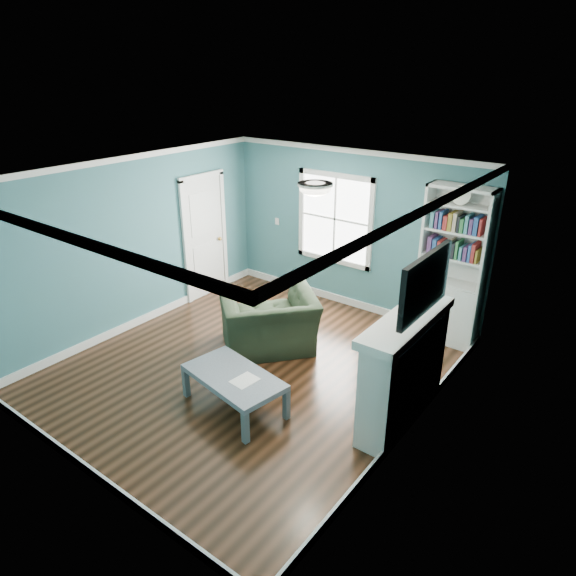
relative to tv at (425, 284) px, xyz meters
The scene contains 13 objects.
floor 2.80m from the tv, behind, with size 5.00×5.00×0.00m, color black.
room_walls 2.21m from the tv, behind, with size 5.00×5.00×5.00m.
trim 2.26m from the tv, behind, with size 4.50×5.00×2.60m.
window 3.40m from the tv, 137.57° to the left, with size 1.40×0.06×1.50m.
bookshelf 2.29m from the tv, 101.57° to the left, with size 0.90×0.35×2.31m.
fireplace 1.10m from the tv, behind, with size 0.44×1.58×1.30m.
tv is the anchor object (origin of this frame).
door 4.63m from the tv, 164.80° to the left, with size 0.12×0.98×2.17m.
ceiling_fixture 1.54m from the tv, behind, with size 0.38×0.38×0.15m.
light_switch 4.38m from the tv, 148.30° to the left, with size 0.08×0.01×0.12m, color white.
recliner 2.65m from the tv, behind, with size 1.29×0.84×1.13m, color #222E1D.
coffee_table 2.44m from the tv, 151.34° to the right, with size 1.32×0.87×0.45m.
paper_sheet 2.28m from the tv, 148.44° to the right, with size 0.23×0.30×0.00m, color white.
Camera 1 is at (3.95, -4.44, 3.77)m, focal length 32.00 mm.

